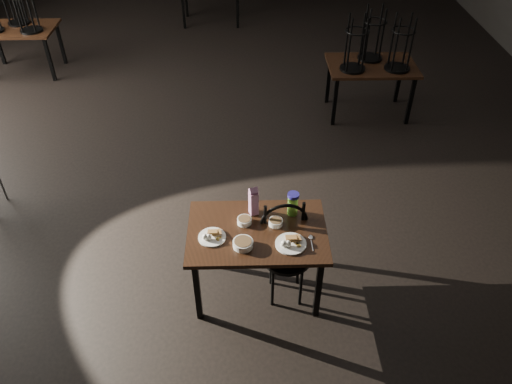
{
  "coord_description": "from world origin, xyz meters",
  "views": [
    {
      "loc": [
        0.29,
        -5.5,
        3.71
      ],
      "look_at": [
        0.37,
        -2.0,
        0.85
      ],
      "focal_mm": 35.0,
      "sensor_mm": 36.0,
      "label": 1
    }
  ],
  "objects_px": {
    "juice_carton": "(254,201)",
    "bentwood_chair": "(286,246)",
    "water_bottle": "(293,204)",
    "main_table": "(257,237)"
  },
  "relations": [
    {
      "from": "water_bottle",
      "to": "main_table",
      "type": "bearing_deg",
      "value": -146.33
    },
    {
      "from": "main_table",
      "to": "juice_carton",
      "type": "relative_size",
      "value": 4.13
    },
    {
      "from": "main_table",
      "to": "water_bottle",
      "type": "distance_m",
      "value": 0.43
    },
    {
      "from": "water_bottle",
      "to": "bentwood_chair",
      "type": "bearing_deg",
      "value": -107.63
    },
    {
      "from": "juice_carton",
      "to": "main_table",
      "type": "bearing_deg",
      "value": -83.59
    },
    {
      "from": "juice_carton",
      "to": "bentwood_chair",
      "type": "distance_m",
      "value": 0.48
    },
    {
      "from": "juice_carton",
      "to": "water_bottle",
      "type": "xyz_separation_m",
      "value": [
        0.35,
        -0.01,
        -0.02
      ]
    },
    {
      "from": "juice_carton",
      "to": "water_bottle",
      "type": "height_order",
      "value": "juice_carton"
    },
    {
      "from": "main_table",
      "to": "bentwood_chair",
      "type": "bearing_deg",
      "value": 0.09
    },
    {
      "from": "juice_carton",
      "to": "bentwood_chair",
      "type": "relative_size",
      "value": 0.31
    }
  ]
}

